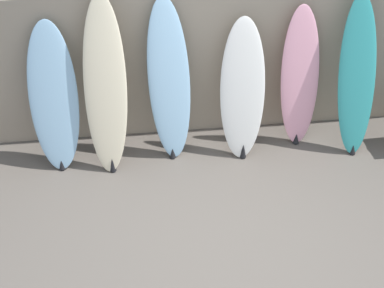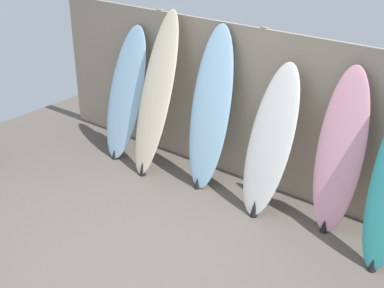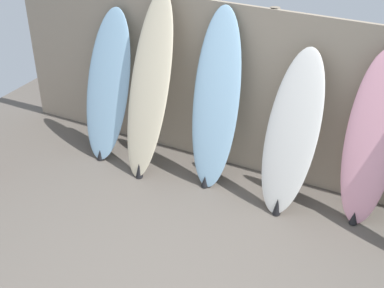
% 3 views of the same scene
% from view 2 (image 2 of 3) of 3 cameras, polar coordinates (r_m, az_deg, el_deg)
% --- Properties ---
extents(ground, '(7.68, 7.68, 0.00)m').
position_cam_2_polar(ground, '(5.02, -6.01, -12.74)').
color(ground, '#5B544C').
extents(fence_back, '(6.08, 0.11, 1.80)m').
position_cam_2_polar(fence_back, '(5.95, 7.10, 3.71)').
color(fence_back, gray).
rests_on(fence_back, ground).
extents(surfboard_skyblue_0, '(0.54, 0.61, 1.62)m').
position_cam_2_polar(surfboard_skyblue_0, '(6.70, -7.09, 5.33)').
color(surfboard_skyblue_0, '#8CB7D6').
rests_on(surfboard_skyblue_0, ground).
extents(surfboard_cream_1, '(0.52, 0.70, 1.89)m').
position_cam_2_polar(surfboard_cream_1, '(6.22, -3.88, 5.15)').
color(surfboard_cream_1, beige).
rests_on(surfboard_cream_1, ground).
extents(surfboard_skyblue_2, '(0.54, 0.60, 1.81)m').
position_cam_2_polar(surfboard_skyblue_2, '(5.91, 1.98, 3.68)').
color(surfboard_skyblue_2, '#8CB7D6').
rests_on(surfboard_skyblue_2, ground).
extents(surfboard_white_3, '(0.57, 0.63, 1.57)m').
position_cam_2_polar(surfboard_white_3, '(5.48, 8.33, 0.18)').
color(surfboard_white_3, white).
rests_on(surfboard_white_3, ground).
extents(surfboard_pink_4, '(0.49, 0.43, 1.65)m').
position_cam_2_polar(surfboard_pink_4, '(5.30, 15.52, -0.94)').
color(surfboard_pink_4, pink).
rests_on(surfboard_pink_4, ground).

